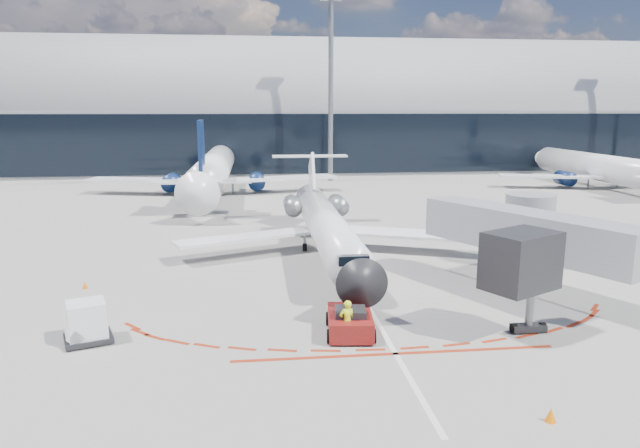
{
  "coord_description": "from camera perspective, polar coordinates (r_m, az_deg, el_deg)",
  "views": [
    {
      "loc": [
        -5.76,
        -33.71,
        10.27
      ],
      "look_at": [
        -1.76,
        1.68,
        3.04
      ],
      "focal_mm": 32.0,
      "sensor_mm": 36.0,
      "label": 1
    }
  ],
  "objects": [
    {
      "name": "pushback_tug",
      "position": [
        26.8,
        3.01,
        -9.73
      ],
      "size": [
        2.46,
        5.17,
        1.32
      ],
      "rotation": [
        0.0,
        0.0,
        -0.1
      ],
      "color": "#61130D",
      "rests_on": "ground"
    },
    {
      "name": "bg_airliner_0",
      "position": [
        71.36,
        -10.66,
        7.65
      ],
      "size": [
        35.57,
        37.66,
        11.51
      ],
      "primitive_type": null,
      "color": "white",
      "rests_on": "ground"
    },
    {
      "name": "safety_cone_right",
      "position": [
        21.46,
        22.08,
        -17.26
      ],
      "size": [
        0.36,
        0.36,
        0.51
      ],
      "primitive_type": "cone",
      "color": "orange",
      "rests_on": "ground"
    },
    {
      "name": "uld_container",
      "position": [
        27.76,
        -22.26,
        -9.08
      ],
      "size": [
        2.46,
        2.29,
        1.88
      ],
      "rotation": [
        0.0,
        0.0,
        0.36
      ],
      "color": "black",
      "rests_on": "ground"
    },
    {
      "name": "light_mast_centre",
      "position": [
        82.44,
        1.08,
        13.02
      ],
      "size": [
        0.7,
        0.7,
        25.0
      ],
      "primitive_type": "cylinder",
      "color": "slate",
      "rests_on": "ground"
    },
    {
      "name": "jet_bridge",
      "position": [
        35.17,
        19.96,
        -1.14
      ],
      "size": [
        10.03,
        15.2,
        4.9
      ],
      "color": "gray",
      "rests_on": "ground"
    },
    {
      "name": "terminal_building",
      "position": [
        98.86,
        -3.16,
        10.44
      ],
      "size": [
        150.0,
        24.15,
        24.0
      ],
      "color": "gray",
      "rests_on": "ground"
    },
    {
      "name": "regional_jet",
      "position": [
        40.32,
        0.58,
        -0.05
      ],
      "size": [
        21.48,
        26.49,
        6.63
      ],
      "color": "white",
      "rests_on": "ground"
    },
    {
      "name": "ground",
      "position": [
        35.7,
        3.12,
        -5.26
      ],
      "size": [
        260.0,
        260.0,
        0.0
      ],
      "primitive_type": "plane",
      "color": "slate",
      "rests_on": "ground"
    },
    {
      "name": "bg_airliner_1",
      "position": [
        84.23,
        26.35,
        6.77
      ],
      "size": [
        31.52,
        33.37,
        10.2
      ],
      "primitive_type": null,
      "color": "white",
      "rests_on": "ground"
    },
    {
      "name": "apron_stop_bar",
      "position": [
        25.13,
        7.56,
        -12.73
      ],
      "size": [
        14.0,
        0.25,
        0.01
      ],
      "primitive_type": "cube",
      "color": "maroon",
      "rests_on": "ground"
    },
    {
      "name": "apron_centerline",
      "position": [
        37.6,
        2.61,
        -4.38
      ],
      "size": [
        0.25,
        40.0,
        0.01
      ],
      "primitive_type": "cube",
      "color": "silver",
      "rests_on": "ground"
    },
    {
      "name": "ramp_worker",
      "position": [
        25.8,
        2.71,
        -9.67
      ],
      "size": [
        0.76,
        0.55,
        1.94
      ],
      "primitive_type": "imported",
      "rotation": [
        0.0,
        0.0,
        3.27
      ],
      "color": "#E5FF1A",
      "rests_on": "ground"
    },
    {
      "name": "safety_cone_left",
      "position": [
        35.95,
        -22.45,
        -5.66
      ],
      "size": [
        0.31,
        0.31,
        0.44
      ],
      "primitive_type": "cone",
      "color": "orange",
      "rests_on": "ground"
    }
  ]
}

